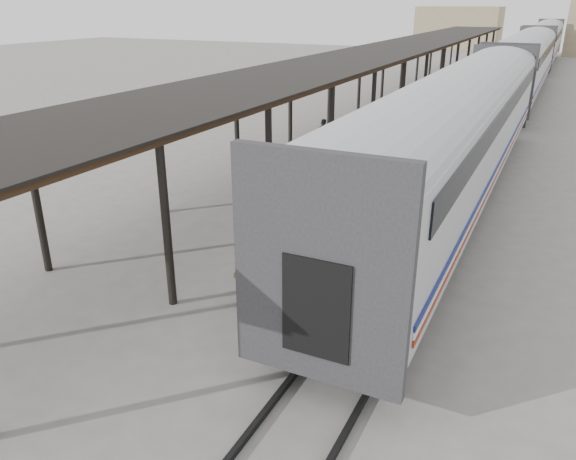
% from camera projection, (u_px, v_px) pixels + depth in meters
% --- Properties ---
extents(ground, '(160.00, 160.00, 0.00)m').
position_uv_depth(ground, '(262.00, 280.00, 14.55)').
color(ground, slate).
rests_on(ground, ground).
extents(train, '(3.45, 76.01, 4.01)m').
position_uv_depth(train, '(523.00, 61.00, 40.39)').
color(train, silver).
rests_on(train, ground).
extents(canopy, '(4.90, 64.30, 4.15)m').
position_uv_depth(canopy, '(398.00, 49.00, 34.40)').
color(canopy, '#422B19').
rests_on(canopy, ground).
extents(rails, '(1.54, 150.00, 0.12)m').
position_uv_depth(rails, '(518.00, 98.00, 41.55)').
color(rails, black).
rests_on(rails, ground).
extents(building_left, '(12.00, 8.00, 6.00)m').
position_uv_depth(building_left, '(459.00, 28.00, 85.76)').
color(building_left, tan).
rests_on(building_left, ground).
extents(baggage_cart, '(1.33, 2.44, 0.86)m').
position_uv_depth(baggage_cart, '(282.00, 267.00, 13.80)').
color(baggage_cart, brown).
rests_on(baggage_cart, ground).
extents(suitcase_stack, '(1.27, 1.15, 0.43)m').
position_uv_depth(suitcase_stack, '(285.00, 247.00, 13.98)').
color(suitcase_stack, '#38383B').
rests_on(suitcase_stack, baggage_cart).
extents(luggage_tug, '(1.23, 1.52, 1.17)m').
position_uv_depth(luggage_tug, '(397.00, 123.00, 30.58)').
color(luggage_tug, maroon).
rests_on(luggage_tug, ground).
extents(porter, '(0.44, 0.65, 1.73)m').
position_uv_depth(porter, '(279.00, 238.00, 12.75)').
color(porter, navy).
rests_on(porter, baggage_cart).
extents(pedestrian, '(1.01, 0.43, 1.72)m').
position_uv_depth(pedestrian, '(324.00, 137.00, 25.98)').
color(pedestrian, black).
rests_on(pedestrian, ground).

